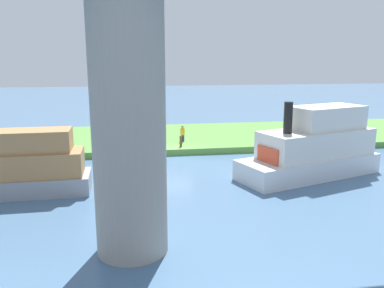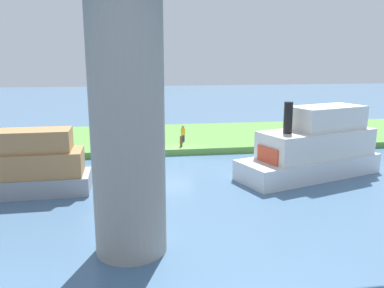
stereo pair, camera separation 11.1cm
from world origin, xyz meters
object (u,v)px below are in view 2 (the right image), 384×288
Objects in this scene: mooring_post at (181,141)px; pontoon_yellow at (23,168)px; bridge_pylon at (127,123)px; person_on_bank at (183,133)px; houseboat_blue at (314,148)px; motorboat_white at (297,149)px.

pontoon_yellow is (9.90, 8.20, 0.52)m from mooring_post.
bridge_pylon is 10.29m from pontoon_yellow.
houseboat_blue is (-7.10, 9.57, 0.60)m from person_on_bank.
houseboat_blue is (-7.53, 7.45, 0.86)m from mooring_post.
houseboat_blue reaches higher than motorboat_white.
bridge_pylon is 14.69m from houseboat_blue.
houseboat_blue is at bearing -177.52° from pontoon_yellow.
houseboat_blue is at bearing 77.20° from motorboat_white.
person_on_bank is 2.18m from mooring_post.
motorboat_white reaches higher than mooring_post.
mooring_post is 0.11× the size of pontoon_yellow.
bridge_pylon reaches higher than motorboat_white.
person_on_bank is 0.18× the size of pontoon_yellow.
pontoon_yellow is 19.37m from motorboat_white.
person_on_bank is at bearing -30.05° from motorboat_white.
mooring_post is (0.43, 2.12, -0.26)m from person_on_bank.
bridge_pylon is at bearing 75.97° from person_on_bank.
bridge_pylon is at bearing 75.64° from mooring_post.
houseboat_blue is 1.98× the size of motorboat_white.
bridge_pylon is at bearing 127.29° from pontoon_yellow.
pontoon_yellow is (5.84, -7.67, -3.60)m from bridge_pylon.
mooring_post is 0.17× the size of motorboat_white.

